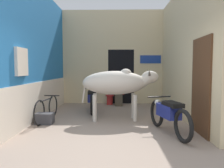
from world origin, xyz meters
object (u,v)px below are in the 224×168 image
shopkeeper_seated (119,91)px  crate (45,118)px  cow (118,83)px  motorcycle_far (92,99)px  plastic_stool (110,99)px  motorcycle_near (168,114)px  bicycle (47,109)px

shopkeeper_seated → crate: shopkeeper_seated is taller
shopkeeper_seated → cow: bearing=-91.1°
motorcycle_far → shopkeeper_seated: shopkeeper_seated is taller
crate → plastic_stool: bearing=62.3°
shopkeeper_seated → motorcycle_near: bearing=-73.4°
motorcycle_far → crate: size_ratio=4.26×
cow → plastic_stool: 2.68m
plastic_stool → crate: bearing=-117.7°
bicycle → crate: (0.04, -0.30, -0.20)m
motorcycle_near → bicycle: (-3.04, 1.08, -0.10)m
bicycle → motorcycle_near: bearing=-19.5°
cow → motorcycle_far: 1.57m
crate → cow: bearing=14.7°
motorcycle_near → shopkeeper_seated: bearing=106.6°
bicycle → shopkeeper_seated: 3.20m
motorcycle_far → shopkeeper_seated: size_ratio=1.67×
shopkeeper_seated → crate: size_ratio=2.55×
motorcycle_near → shopkeeper_seated: size_ratio=1.65×
cow → motorcycle_near: bearing=-48.7°
cow → shopkeeper_seated: bearing=88.9°
motorcycle_far → plastic_stool: 1.47m
motorcycle_near → cow: bearing=131.3°
cow → bicycle: bearing=-174.3°
motorcycle_near → plastic_stool: 4.06m
motorcycle_near → bicycle: 3.23m
cow → bicycle: cow is taller
bicycle → plastic_stool: (1.63, 2.72, -0.13)m
plastic_stool → bicycle: bearing=-120.8°
cow → shopkeeper_seated: 2.36m
motorcycle_near → bicycle: motorcycle_near is taller
shopkeeper_seated → plastic_stool: shopkeeper_seated is taller
motorcycle_far → motorcycle_near: bearing=-51.3°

